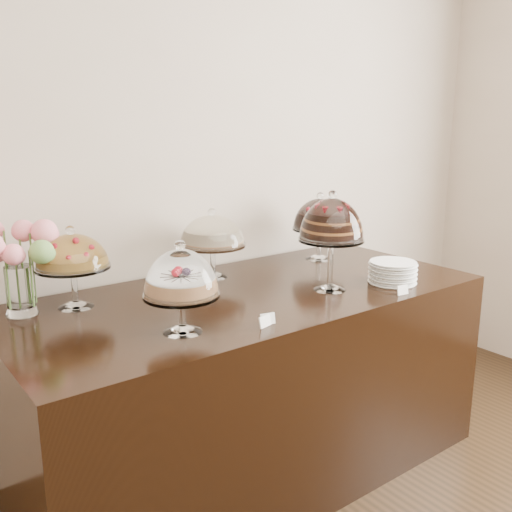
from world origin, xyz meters
TOP-DOWN VIEW (x-y plane):
  - wall_back at (0.00, 3.00)m, footprint 5.00×0.04m
  - display_counter at (0.24, 2.45)m, footprint 2.20×1.00m
  - cake_stand_sugar_sponge at (-0.25, 2.20)m, footprint 0.28×0.28m
  - cake_stand_choco_layer at (0.56, 2.26)m, footprint 0.30×0.30m
  - cake_stand_cheesecake at (0.24, 2.77)m, footprint 0.33×0.33m
  - cake_stand_dark_choco at (0.92, 2.72)m, footprint 0.30×0.30m
  - cake_stand_fruit_tart at (-0.47, 2.72)m, footprint 0.31×0.31m
  - flower_vase at (-0.67, 2.75)m, footprint 0.31×0.32m
  - plate_stack at (0.88, 2.15)m, footprint 0.22×0.22m
  - price_card_left at (0.02, 2.06)m, footprint 0.06×0.03m
  - price_card_right at (0.77, 2.00)m, footprint 0.06×0.02m
  - price_card_extra at (0.05, 2.07)m, footprint 0.06×0.03m

SIDE VIEW (x-z plane):
  - display_counter at x=0.24m, z-range 0.00..0.90m
  - price_card_left at x=0.02m, z-range 0.90..0.94m
  - price_card_right at x=0.77m, z-range 0.90..0.94m
  - price_card_extra at x=0.05m, z-range 0.90..0.94m
  - plate_stack at x=0.88m, z-range 0.90..1.01m
  - cake_stand_sugar_sponge at x=-0.25m, z-range 0.93..1.29m
  - cake_stand_cheesecake at x=0.24m, z-range 0.95..1.30m
  - cake_stand_fruit_tart at x=-0.47m, z-range 0.95..1.30m
  - cake_stand_dark_choco at x=0.92m, z-range 0.95..1.33m
  - flower_vase at x=-0.67m, z-range 0.95..1.33m
  - cake_stand_choco_layer at x=0.56m, z-range 0.98..1.45m
  - wall_back at x=0.00m, z-range 0.00..3.00m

